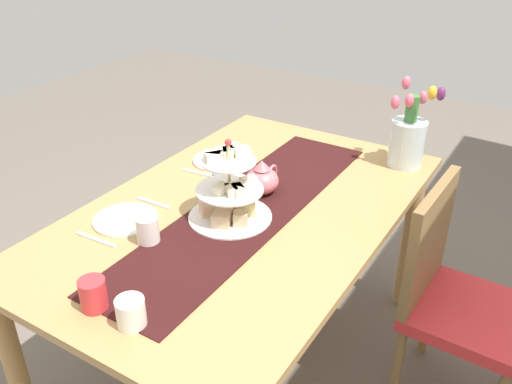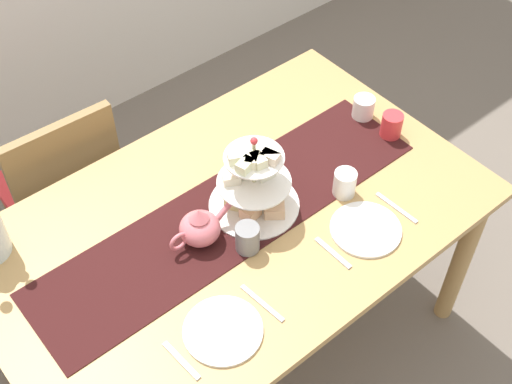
{
  "view_description": "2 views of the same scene",
  "coord_description": "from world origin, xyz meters",
  "px_view_note": "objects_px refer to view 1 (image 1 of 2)",
  "views": [
    {
      "loc": [
        1.45,
        0.95,
        1.8
      ],
      "look_at": [
        -0.05,
        0.03,
        0.83
      ],
      "focal_mm": 38.06,
      "sensor_mm": 36.0,
      "label": 1
    },
    {
      "loc": [
        -0.85,
        -1.14,
        2.48
      ],
      "look_at": [
        0.1,
        0.0,
        0.84
      ],
      "focal_mm": 47.88,
      "sensor_mm": 36.0,
      "label": 2
    }
  ],
  "objects_px": {
    "mug_grey": "(222,183)",
    "mug_orange": "(93,294)",
    "teapot": "(262,180)",
    "dinner_plate_right": "(126,219)",
    "cream_jug": "(131,313)",
    "knife_left": "(199,173)",
    "knife_right": "(95,239)",
    "dinner_plate_left": "(219,160)",
    "mug_white_text": "(148,230)",
    "fork_left": "(238,149)",
    "tiered_cake_stand": "(230,194)",
    "fork_right": "(153,203)",
    "chair_left": "(453,293)",
    "dining_table": "(244,231)",
    "tulip_vase": "(408,137)"
  },
  "relations": [
    {
      "from": "teapot",
      "to": "mug_orange",
      "type": "bearing_deg",
      "value": -3.66
    },
    {
      "from": "dinner_plate_left",
      "to": "dinner_plate_right",
      "type": "bearing_deg",
      "value": 0.0
    },
    {
      "from": "fork_left",
      "to": "mug_orange",
      "type": "xyz_separation_m",
      "value": [
        1.11,
        0.25,
        0.04
      ]
    },
    {
      "from": "teapot",
      "to": "fork_right",
      "type": "distance_m",
      "value": 0.42
    },
    {
      "from": "mug_grey",
      "to": "tiered_cake_stand",
      "type": "bearing_deg",
      "value": 43.67
    },
    {
      "from": "chair_left",
      "to": "tiered_cake_stand",
      "type": "xyz_separation_m",
      "value": [
        0.37,
        -0.74,
        0.38
      ]
    },
    {
      "from": "chair_left",
      "to": "mug_white_text",
      "type": "height_order",
      "value": "chair_left"
    },
    {
      "from": "dining_table",
      "to": "mug_white_text",
      "type": "height_order",
      "value": "mug_white_text"
    },
    {
      "from": "teapot",
      "to": "tiered_cake_stand",
      "type": "bearing_deg",
      "value": 0.2
    },
    {
      "from": "mug_grey",
      "to": "mug_orange",
      "type": "height_order",
      "value": "mug_grey"
    },
    {
      "from": "mug_white_text",
      "to": "mug_orange",
      "type": "height_order",
      "value": "same"
    },
    {
      "from": "dining_table",
      "to": "fork_right",
      "type": "height_order",
      "value": "fork_right"
    },
    {
      "from": "dinner_plate_left",
      "to": "mug_white_text",
      "type": "distance_m",
      "value": 0.66
    },
    {
      "from": "mug_orange",
      "to": "dinner_plate_right",
      "type": "bearing_deg",
      "value": -146.67
    },
    {
      "from": "dinner_plate_left",
      "to": "fork_left",
      "type": "relative_size",
      "value": 1.53
    },
    {
      "from": "tulip_vase",
      "to": "cream_jug",
      "type": "height_order",
      "value": "tulip_vase"
    },
    {
      "from": "chair_left",
      "to": "teapot",
      "type": "xyz_separation_m",
      "value": [
        0.14,
        -0.74,
        0.33
      ]
    },
    {
      "from": "cream_jug",
      "to": "dinner_plate_left",
      "type": "relative_size",
      "value": 0.37
    },
    {
      "from": "dining_table",
      "to": "teapot",
      "type": "bearing_deg",
      "value": 180.0
    },
    {
      "from": "tiered_cake_stand",
      "to": "mug_grey",
      "type": "xyz_separation_m",
      "value": [
        -0.13,
        -0.12,
        -0.05
      ]
    },
    {
      "from": "dinner_plate_left",
      "to": "mug_orange",
      "type": "height_order",
      "value": "mug_orange"
    },
    {
      "from": "tulip_vase",
      "to": "cream_jug",
      "type": "xyz_separation_m",
      "value": [
        1.35,
        -0.3,
        -0.08
      ]
    },
    {
      "from": "knife_left",
      "to": "knife_right",
      "type": "xyz_separation_m",
      "value": [
        0.58,
        0.0,
        0.0
      ]
    },
    {
      "from": "knife_left",
      "to": "mug_orange",
      "type": "height_order",
      "value": "mug_orange"
    },
    {
      "from": "tulip_vase",
      "to": "mug_grey",
      "type": "height_order",
      "value": "tulip_vase"
    },
    {
      "from": "cream_jug",
      "to": "knife_right",
      "type": "bearing_deg",
      "value": -121.48
    },
    {
      "from": "chair_left",
      "to": "teapot",
      "type": "bearing_deg",
      "value": -78.92
    },
    {
      "from": "chair_left",
      "to": "tiered_cake_stand",
      "type": "relative_size",
      "value": 2.99
    },
    {
      "from": "cream_jug",
      "to": "mug_white_text",
      "type": "bearing_deg",
      "value": -144.67
    },
    {
      "from": "dinner_plate_left",
      "to": "fork_right",
      "type": "height_order",
      "value": "dinner_plate_left"
    },
    {
      "from": "dinner_plate_left",
      "to": "mug_white_text",
      "type": "relative_size",
      "value": 2.42
    },
    {
      "from": "cream_jug",
      "to": "mug_orange",
      "type": "relative_size",
      "value": 0.89
    },
    {
      "from": "dining_table",
      "to": "dinner_plate_left",
      "type": "distance_m",
      "value": 0.43
    },
    {
      "from": "cream_jug",
      "to": "mug_orange",
      "type": "distance_m",
      "value": 0.14
    },
    {
      "from": "dining_table",
      "to": "tiered_cake_stand",
      "type": "distance_m",
      "value": 0.22
    },
    {
      "from": "fork_left",
      "to": "tulip_vase",
      "type": "bearing_deg",
      "value": 109.33
    },
    {
      "from": "dinner_plate_left",
      "to": "mug_grey",
      "type": "height_order",
      "value": "mug_grey"
    },
    {
      "from": "tiered_cake_stand",
      "to": "dinner_plate_right",
      "type": "xyz_separation_m",
      "value": [
        0.21,
        -0.31,
        -0.1
      ]
    },
    {
      "from": "teapot",
      "to": "dinner_plate_left",
      "type": "height_order",
      "value": "teapot"
    },
    {
      "from": "mug_orange",
      "to": "tiered_cake_stand",
      "type": "bearing_deg",
      "value": 174.92
    },
    {
      "from": "dining_table",
      "to": "dinner_plate_left",
      "type": "xyz_separation_m",
      "value": [
        -0.28,
        -0.31,
        0.11
      ]
    },
    {
      "from": "mug_orange",
      "to": "fork_left",
      "type": "bearing_deg",
      "value": -167.07
    },
    {
      "from": "dinner_plate_left",
      "to": "cream_jug",
      "type": "bearing_deg",
      "value": 22.13
    },
    {
      "from": "mug_orange",
      "to": "knife_left",
      "type": "bearing_deg",
      "value": -162.73
    },
    {
      "from": "cream_jug",
      "to": "fork_right",
      "type": "height_order",
      "value": "cream_jug"
    },
    {
      "from": "tulip_vase",
      "to": "knife_right",
      "type": "relative_size",
      "value": 2.19
    },
    {
      "from": "fork_left",
      "to": "mug_orange",
      "type": "bearing_deg",
      "value": 12.93
    },
    {
      "from": "knife_right",
      "to": "mug_grey",
      "type": "bearing_deg",
      "value": 158.96
    },
    {
      "from": "teapot",
      "to": "mug_orange",
      "type": "relative_size",
      "value": 2.51
    },
    {
      "from": "cream_jug",
      "to": "dinner_plate_right",
      "type": "relative_size",
      "value": 0.37
    }
  ]
}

